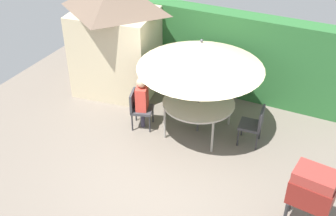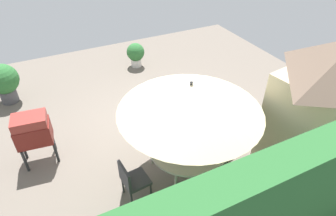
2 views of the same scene
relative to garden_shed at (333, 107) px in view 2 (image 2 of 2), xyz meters
The scene contains 11 objects.
ground_plane 3.85m from the garden_shed, 44.23° to the right, with size 11.00×11.00×0.00m, color #6B6056.
hedge_backdrop 2.78m from the garden_shed, 21.80° to the left, with size 6.42×0.51×2.14m.
garden_shed is the anchor object (origin of this frame).
patio_table 2.88m from the garden_shed, 19.98° to the right, with size 1.58×1.58×0.77m.
patio_umbrella 2.81m from the garden_shed, 19.98° to the right, with size 2.64×2.64×2.24m.
bbq_grill 5.98m from the garden_shed, 26.71° to the right, with size 0.76×0.58×1.20m.
chair_near_shed 2.13m from the garden_shed, 45.54° to the right, with size 0.58×0.58×0.90m.
chair_far_side 4.06m from the garden_shed, 12.28° to the right, with size 0.50×0.50×0.90m.
potted_plant_by_shed 8.03m from the garden_shed, 43.09° to the right, with size 0.83×0.83×1.14m.
potted_plant_by_grill 6.24m from the garden_shed, 72.60° to the right, with size 0.60×0.60×0.82m.
person_in_red 2.06m from the garden_shed, 43.28° to the right, with size 0.33×0.40×1.26m.
Camera 2 is at (2.25, 5.09, 4.73)m, focal length 30.91 mm.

